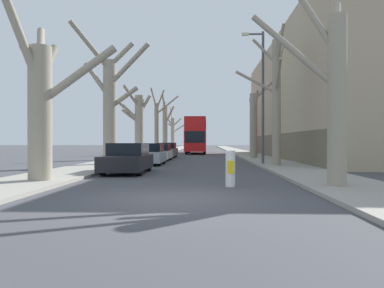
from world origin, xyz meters
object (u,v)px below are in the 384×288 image
at_px(street_tree_right_2, 254,121).
at_px(lamp_post, 261,91).
at_px(parked_car_0, 128,159).
at_px(street_tree_left_4, 165,126).
at_px(parked_car_3, 167,150).
at_px(street_tree_left_2, 138,124).
at_px(street_tree_left_3, 157,125).
at_px(parked_car_1, 149,154).
at_px(parked_car_2, 159,153).
at_px(double_decker_bus, 196,134).
at_px(street_tree_left_1, 110,104).
at_px(traffic_bollard, 230,169).
at_px(street_tree_right_1, 276,96).
at_px(street_tree_right_0, 332,89).
at_px(street_tree_left_0, 41,100).
at_px(street_tree_left_5, 173,131).

xyz_separation_m(street_tree_right_2, lamp_post, (-0.79, -9.84, 1.36)).
bearing_deg(parked_car_0, street_tree_right_2, 63.27).
bearing_deg(street_tree_left_4, parked_car_3, -83.31).
bearing_deg(street_tree_left_2, street_tree_left_3, 89.12).
height_order(parked_car_1, parked_car_2, parked_car_1).
xyz_separation_m(parked_car_1, parked_car_2, (0.00, 5.30, -0.04)).
distance_m(parked_car_2, lamp_post, 10.06).
height_order(street_tree_left_4, double_decker_bus, street_tree_left_4).
bearing_deg(street_tree_left_1, parked_car_3, 79.44).
relative_size(street_tree_left_4, street_tree_right_2, 1.09).
xyz_separation_m(street_tree_left_3, traffic_bollard, (6.60, -31.49, -2.90)).
height_order(street_tree_right_1, lamp_post, lamp_post).
bearing_deg(street_tree_right_2, double_decker_bus, 111.63).
relative_size(parked_car_1, lamp_post, 0.48).
relative_size(street_tree_right_0, street_tree_right_2, 0.95).
relative_size(street_tree_right_1, parked_car_0, 1.85).
distance_m(street_tree_left_3, street_tree_right_0, 33.46).
height_order(street_tree_left_0, parked_car_0, street_tree_left_0).
relative_size(street_tree_right_1, street_tree_right_2, 1.08).
xyz_separation_m(street_tree_left_5, lamp_post, (9.28, -40.96, 1.26)).
height_order(street_tree_left_1, street_tree_right_0, street_tree_left_1).
distance_m(street_tree_left_1, parked_car_3, 12.52).
xyz_separation_m(street_tree_left_2, parked_car_1, (2.26, -8.52, -2.40)).
xyz_separation_m(street_tree_left_1, street_tree_left_5, (0.09, 41.63, -0.45)).
distance_m(street_tree_left_4, street_tree_right_0, 42.78).
xyz_separation_m(parked_car_2, parked_car_3, (0.00, 5.43, 0.05)).
relative_size(street_tree_right_0, street_tree_right_1, 0.88).
distance_m(parked_car_1, lamp_post, 8.21).
distance_m(street_tree_left_5, double_decker_bus, 17.76).
bearing_deg(street_tree_right_1, street_tree_left_0, -138.35).
bearing_deg(street_tree_left_3, street_tree_left_0, -90.16).
relative_size(lamp_post, traffic_bollard, 7.04).
xyz_separation_m(street_tree_right_2, parked_car_2, (-7.95, -4.03, -2.66)).
xyz_separation_m(street_tree_left_0, street_tree_left_1, (-0.05, 9.70, 0.87)).
relative_size(street_tree_left_5, parked_car_3, 1.73).
bearing_deg(street_tree_left_5, street_tree_left_3, -89.88).
bearing_deg(street_tree_left_4, parked_car_0, -86.50).
xyz_separation_m(parked_car_0, lamp_post, (7.16, 5.95, 3.97)).
bearing_deg(parked_car_3, street_tree_left_0, -95.73).
xyz_separation_m(street_tree_right_2, traffic_bollard, (-3.43, -20.99, -2.69)).
distance_m(street_tree_right_0, traffic_bollard, 4.07).
height_order(street_tree_left_4, parked_car_1, street_tree_left_4).
xyz_separation_m(street_tree_left_1, lamp_post, (9.38, 0.67, 0.81)).
bearing_deg(parked_car_3, street_tree_right_0, -71.49).
bearing_deg(parked_car_2, street_tree_right_2, 26.90).
xyz_separation_m(street_tree_left_1, parked_car_2, (2.22, 6.48, -3.22)).
bearing_deg(street_tree_left_5, parked_car_2, -86.54).
distance_m(street_tree_left_3, parked_car_2, 14.96).
relative_size(street_tree_left_2, parked_car_3, 1.40).
relative_size(street_tree_left_4, parked_car_3, 1.80).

